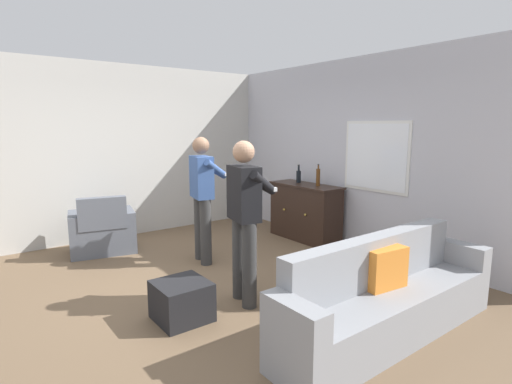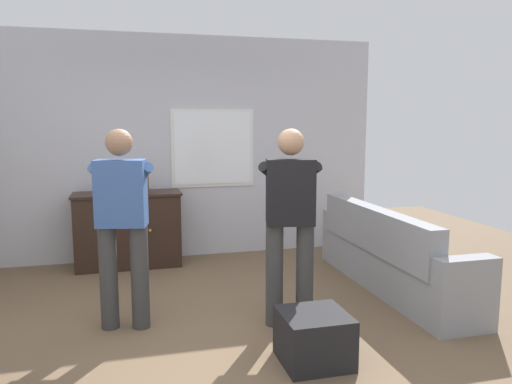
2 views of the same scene
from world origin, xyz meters
name	(u,v)px [view 1 (image 1 of 2)]	position (x,y,z in m)	size (l,w,h in m)	color
ground	(200,285)	(0.00, 0.00, 0.00)	(10.40, 10.40, 0.00)	brown
wall_back_with_window	(354,154)	(0.01, 2.66, 1.40)	(5.20, 0.15, 2.80)	silver
wall_side_left	(117,152)	(-2.66, 0.00, 1.40)	(0.12, 5.20, 2.80)	beige
couch	(388,299)	(1.97, 0.78, 0.33)	(0.57, 2.48, 0.86)	gray
armchair	(103,233)	(-1.91, -0.52, 0.29)	(0.82, 1.00, 0.85)	slate
sideboard_cabinet	(305,212)	(-0.64, 2.30, 0.45)	(1.26, 0.49, 0.90)	black
bottle_wine_green	(299,176)	(-0.86, 2.35, 1.01)	(0.08, 0.08, 0.30)	black
bottle_liquor_amber	(318,177)	(-0.41, 2.34, 1.04)	(0.06, 0.06, 0.34)	#593314
ottoman	(182,301)	(0.63, -0.54, 0.19)	(0.48, 0.48, 0.37)	black
person_standing_left	(203,193)	(-0.69, 0.46, 0.94)	(0.55, 0.51, 1.68)	#383838
person_standing_right	(245,214)	(0.68, 0.17, 0.94)	(0.55, 0.51, 1.68)	#383838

